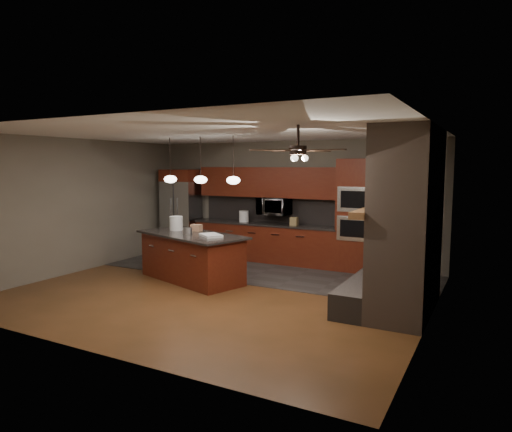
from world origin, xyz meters
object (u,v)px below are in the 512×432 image
Objects in this scene: microwave at (274,206)px; white_bucket at (176,223)px; kitchen_island at (192,257)px; counter_box at (294,221)px; cardboard_box at (196,228)px; paint_can at (188,231)px; paint_tray at (211,235)px; counter_bucket at (244,216)px; refrigerator at (183,211)px; oven_tower at (358,216)px.

white_bucket is (-1.22, -2.09, -0.24)m from microwave.
counter_box reaches higher than kitchen_island.
paint_can is at bearing -83.30° from cardboard_box.
paint_tray is 1.71× the size of counter_bucket.
refrigerator is (-2.54, -0.13, -0.23)m from microwave.
oven_tower is at bearing -0.15° from counter_bucket.
white_bucket is (1.33, -1.96, -0.01)m from refrigerator.
counter_bucket is (0.43, 2.04, -0.03)m from white_bucket.
kitchen_island is 13.94× the size of counter_box.
oven_tower is 13.02× the size of counter_box.
oven_tower is 13.20× the size of paint_can.
oven_tower reaches higher than white_bucket.
refrigerator is 1.76m from counter_bucket.
cardboard_box is (-0.79, -1.99, -0.31)m from microwave.
white_bucket reaches higher than cardboard_box.
counter_bucket reaches higher than cardboard_box.
refrigerator is 11.87× the size of paint_can.
paint_tray is at bearing -74.78° from counter_bucket.
paint_can is (-0.04, -0.06, 0.52)m from kitchen_island.
cardboard_box is at bearing -145.09° from oven_tower.
paint_tray is (0.58, -0.05, -0.04)m from paint_can.
counter_bucket reaches higher than counter_box.
kitchen_island is at bearing -105.91° from microwave.
kitchen_island is 14.14× the size of paint_can.
paint_can is at bearing -30.63° from white_bucket.
refrigerator is at bearing -177.05° from microwave.
paint_can is at bearing -120.40° from counter_box.
white_bucket reaches higher than counter_box.
microwave reaches higher than counter_box.
counter_bucket is at bearing 175.99° from counter_box.
paint_tray is (1.08, -0.35, -0.12)m from white_bucket.
refrigerator is 0.84× the size of kitchen_island.
counter_box is at bearing 61.44° from paint_can.
paint_can is 2.61m from counter_box.
refrigerator is 3.09m from counter_box.
paint_tray is at bearing -93.08° from microwave.
cardboard_box reaches higher than paint_can.
counter_bucket is (0.01, 1.94, 0.04)m from cardboard_box.
paint_can is (1.84, -2.26, -0.09)m from refrigerator.
oven_tower is 11.51× the size of cardboard_box.
white_bucket is 1.40× the size of cardboard_box.
paint_tray is 2.44m from counter_box.
refrigerator is 10.35× the size of cardboard_box.
refrigerator is 2.96m from kitchen_island.
oven_tower is 1.98m from microwave.
paint_can is 2.35m from counter_bucket.
counter_box is (0.67, 2.35, 0.05)m from paint_tray.
microwave is 2.53× the size of white_bucket.
refrigerator is at bearing -179.06° from oven_tower.
kitchen_island is at bearing -120.22° from counter_box.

